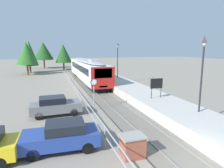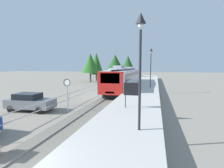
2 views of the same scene
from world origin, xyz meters
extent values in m
plane|color=gray|center=(-3.00, 22.00, 0.00)|extent=(160.00, 160.00, 0.00)
cube|color=#6B665B|center=(0.00, 22.00, 0.03)|extent=(3.20, 60.00, 0.06)
cube|color=slate|center=(-0.72, 22.00, 0.10)|extent=(0.08, 60.00, 0.08)
cube|color=slate|center=(0.72, 22.00, 0.10)|extent=(0.08, 60.00, 0.08)
cube|color=silver|center=(0.00, 24.88, 1.96)|extent=(2.80, 19.49, 2.55)
cube|color=red|center=(0.00, 15.24, 1.96)|extent=(2.80, 0.24, 2.55)
cube|color=black|center=(0.00, 15.16, 2.53)|extent=(2.13, 0.08, 1.12)
cube|color=black|center=(0.00, 24.88, 2.37)|extent=(2.82, 16.37, 0.92)
ellipsoid|color=#9EA0A5|center=(0.00, 24.88, 3.42)|extent=(2.69, 18.71, 0.44)
cube|color=#9EA0A5|center=(0.00, 20.01, 3.70)|extent=(1.10, 2.20, 0.36)
cube|color=#EAE5C6|center=(0.00, 15.17, 0.97)|extent=(1.00, 0.10, 0.20)
cube|color=black|center=(0.00, 17.54, 0.42)|extent=(2.24, 3.20, 0.55)
cube|color=black|center=(0.00, 32.22, 0.42)|extent=(2.24, 3.20, 0.55)
cube|color=#B7B5AD|center=(3.25, 22.00, 0.45)|extent=(3.90, 60.00, 0.90)
cylinder|color=#232328|center=(4.10, 4.33, 3.20)|extent=(0.12, 0.12, 4.60)
pyramid|color=#232328|center=(4.10, 4.33, 6.00)|extent=(0.34, 0.34, 0.50)
sphere|color=silver|center=(4.10, 4.33, 5.68)|extent=(0.24, 0.24, 0.24)
cylinder|color=#232328|center=(4.10, 21.77, 3.20)|extent=(0.12, 0.12, 4.60)
pyramid|color=#232328|center=(4.10, 21.77, 6.00)|extent=(0.34, 0.34, 0.50)
sphere|color=silver|center=(4.10, 21.77, 5.68)|extent=(0.24, 0.24, 0.24)
cylinder|color=#232328|center=(2.73, 8.76, 1.35)|extent=(0.06, 0.06, 0.90)
cylinder|color=#232328|center=(3.69, 8.76, 1.35)|extent=(0.06, 0.06, 0.90)
cube|color=black|center=(3.21, 8.76, 2.25)|extent=(1.20, 0.08, 0.90)
cylinder|color=#9EA0A5|center=(-2.34, 9.84, 1.10)|extent=(0.07, 0.07, 2.20)
cylinder|color=white|center=(-2.34, 9.82, 2.50)|extent=(0.60, 0.03, 0.60)
torus|color=black|center=(-2.34, 9.80, 2.50)|extent=(0.61, 0.05, 0.61)
cube|color=#9EA0A5|center=(-3.30, 12.00, 1.20)|extent=(0.05, 36.00, 0.05)
cube|color=#9EA0A5|center=(-3.30, 12.00, 0.69)|extent=(0.05, 36.00, 0.05)
cylinder|color=#9EA0A5|center=(-3.30, 12.00, 0.62)|extent=(0.06, 0.06, 1.25)
cylinder|color=#9EA0A5|center=(-3.30, 21.00, 0.62)|extent=(0.06, 0.06, 1.25)
cylinder|color=#9EA0A5|center=(-3.30, 30.00, 0.62)|extent=(0.06, 0.06, 1.25)
cube|color=slate|center=(-5.60, 9.46, 0.67)|extent=(4.05, 1.89, 0.72)
cube|color=black|center=(-5.85, 9.45, 1.28)|extent=(2.05, 1.61, 0.50)
cylinder|color=black|center=(-4.31, 10.28, 0.31)|extent=(0.63, 0.22, 0.62)
cylinder|color=black|center=(-4.26, 8.72, 0.31)|extent=(0.63, 0.22, 0.62)
cylinder|color=black|center=(-6.94, 10.19, 0.31)|extent=(0.63, 0.22, 0.62)
cylinder|color=black|center=(-6.89, 8.63, 0.31)|extent=(0.63, 0.22, 0.62)
cylinder|color=brown|center=(-6.93, 49.54, 1.18)|extent=(0.36, 0.36, 2.36)
cone|color=#1E4C1E|center=(-6.93, 49.54, 4.66)|extent=(5.13, 5.13, 4.59)
cylinder|color=brown|center=(-2.26, 43.60, 0.95)|extent=(0.36, 0.36, 1.90)
cone|color=#1E4C1E|center=(-2.26, 43.60, 4.13)|extent=(4.08, 4.08, 4.46)
cylinder|color=brown|center=(-9.96, 36.59, 1.09)|extent=(0.36, 0.36, 2.18)
cone|color=#286023|center=(-9.96, 36.59, 4.40)|extent=(4.14, 4.14, 4.44)
cylinder|color=brown|center=(-9.75, 40.37, 0.82)|extent=(0.36, 0.36, 1.64)
cone|color=#286023|center=(-9.75, 40.37, 4.33)|extent=(3.68, 3.68, 5.38)
camera|label=1|loc=(-6.05, -6.70, 5.39)|focal=31.73mm
camera|label=2|loc=(4.80, -4.22, 3.93)|focal=29.87mm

